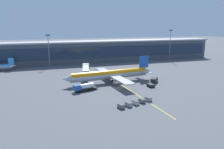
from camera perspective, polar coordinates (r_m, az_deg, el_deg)
name	(u,v)px	position (r m, az deg, el deg)	size (l,w,h in m)	color
ground_plane	(118,88)	(100.49, 1.58, -3.42)	(700.00, 700.00, 0.00)	#515459
apron_lead_in_line	(123,86)	(103.36, 2.92, -2.97)	(0.30, 80.00, 0.01)	yellow
terminal_building	(98,51)	(170.29, -3.57, 6.05)	(187.85, 16.64, 15.94)	#424751
main_airliner	(110,74)	(108.22, -0.42, 0.01)	(47.25, 37.60, 12.15)	#B2B7BC
jet_bridge	(86,70)	(115.35, -6.79, 1.23)	(7.47, 21.34, 6.78)	#B2B7BC
fuel_tanker	(84,87)	(95.69, -7.27, -3.28)	(11.08, 5.25, 3.25)	#232326
pushback_tug	(151,85)	(103.11, 9.96, -2.70)	(2.58, 3.96, 1.40)	black
lavatory_truck	(154,80)	(110.14, 10.85, -1.42)	(5.62, 5.83, 2.50)	black
baggage_cart_0	(121,106)	(76.37, 2.38, -8.18)	(2.27, 2.98, 1.48)	#595B60
baggage_cart_1	(128,104)	(78.23, 4.26, -7.68)	(2.27, 2.98, 1.48)	gray
baggage_cart_2	(135,102)	(80.17, 6.06, -7.20)	(2.27, 2.98, 1.48)	#B2B7BC
baggage_cart_3	(142,101)	(82.18, 7.76, -6.74)	(2.27, 2.98, 1.48)	#595B60
baggage_cart_4	(148,99)	(84.27, 9.38, -6.29)	(2.27, 2.98, 1.48)	gray
apron_light_mast_0	(49,48)	(152.90, -16.07, 6.59)	(2.80, 0.50, 21.59)	gray
apron_light_mast_2	(170,43)	(180.55, 14.81, 7.97)	(2.80, 0.50, 24.05)	gray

